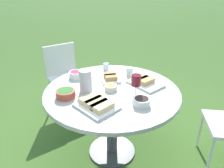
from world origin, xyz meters
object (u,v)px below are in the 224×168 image
object	(u,v)px
chair_near_right	(65,72)
wine_glass	(136,81)
water_pitcher	(85,81)
dining_table	(112,100)

from	to	relation	value
chair_near_right	wine_glass	bearing A→B (deg)	138.20
wine_glass	chair_near_right	bearing A→B (deg)	-41.80
water_pitcher	wine_glass	size ratio (longest dim) A/B	1.03
chair_near_right	water_pitcher	bearing A→B (deg)	122.07
chair_near_right	water_pitcher	xyz separation A→B (m)	(-0.55, 0.88, 0.33)
dining_table	chair_near_right	world-z (taller)	chair_near_right
chair_near_right	dining_table	bearing A→B (deg)	133.67
chair_near_right	wine_glass	size ratio (longest dim) A/B	4.44
water_pitcher	wine_glass	bearing A→B (deg)	177.30
dining_table	chair_near_right	xyz separation A→B (m)	(0.79, -0.83, -0.12)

